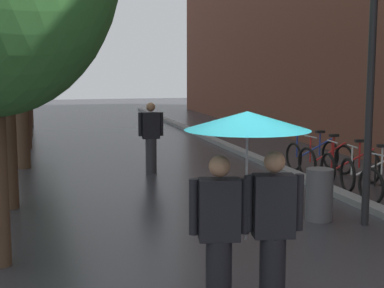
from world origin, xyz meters
The scene contains 13 objects.
kerb_strip centered at (3.20, 10.00, 0.06)m, with size 0.30×36.00×0.12m, color slate.
street_tree_2 centered at (-2.78, 9.76, 4.04)m, with size 2.95×2.95×5.89m.
street_tree_3 centered at (-2.79, 13.26, 3.19)m, with size 2.34×2.34×4.42m.
street_tree_4 centered at (-2.82, 16.41, 3.86)m, with size 2.36×2.36×5.18m.
street_tree_5 centered at (-2.83, 20.50, 3.84)m, with size 2.35×2.35×5.14m.
parked_bicycle_2 centered at (4.04, 5.20, 0.38)m, with size 1.15×0.82×0.96m.
parked_bicycle_3 centered at (4.00, 5.97, 0.38)m, with size 1.12×0.76×0.96m.
parked_bicycle_4 centered at (3.94, 6.93, 0.38)m, with size 1.17×0.84×0.96m.
parked_bicycle_5 centered at (3.98, 7.69, 0.38)m, with size 1.14×0.80×0.96m.
couple_under_umbrella centered at (-0.40, 0.41, 1.43)m, with size 1.22×1.22×2.07m.
street_lamp_post centered at (2.60, 3.10, 2.46)m, with size 0.24×0.24×4.19m.
litter_bin centered at (2.02, 3.54, 0.42)m, with size 0.44×0.44×0.85m, color #4C4C51.
pedestrian_walking_midground centered at (0.14, 8.33, 0.85)m, with size 0.59×0.26×1.66m.
Camera 1 is at (-2.29, -4.68, 2.49)m, focal length 53.11 mm.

